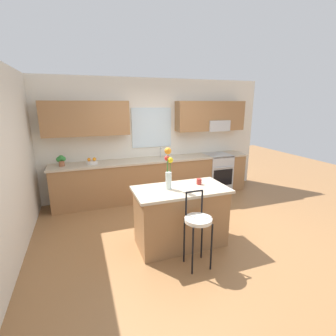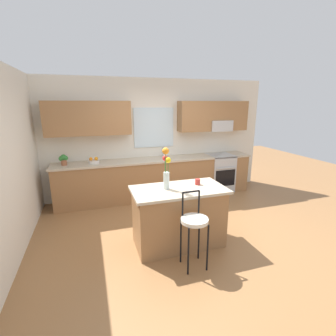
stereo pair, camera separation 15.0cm
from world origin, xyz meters
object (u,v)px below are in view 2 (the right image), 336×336
Objects in this scene: fruit_bowl_oranges at (94,161)px; potted_plant_small at (63,159)px; oven_range at (219,172)px; flower_vase at (166,169)px; bar_stool_near at (194,223)px; kitchen_island at (179,216)px; mug_ceramic at (198,182)px.

potted_plant_small reaches higher than fruit_bowl_oranges.
oven_range is 1.47× the size of flower_vase.
bar_stool_near is (-1.84, -2.61, 0.18)m from oven_range.
kitchen_island is 0.61m from mug_ceramic.
oven_range is at bearing 44.50° from flower_vase.
fruit_bowl_oranges is at bearing 115.89° from flower_vase.
mug_ceramic is at bearing -43.24° from potted_plant_small.
kitchen_island is at bearing -49.50° from potted_plant_small.
kitchen_island is 0.61m from bar_stool_near.
flower_vase reaches higher than kitchen_island.
potted_plant_small is (-1.57, 2.02, -0.19)m from flower_vase.
flower_vase is 6.98× the size of mug_ceramic.
kitchen_island is 1.35× the size of bar_stool_near.
mug_ceramic reaches higher than oven_range.
fruit_bowl_oranges is (-3.00, 0.02, 0.50)m from oven_range.
bar_stool_near is 0.88m from flower_vase.
bar_stool_near is 2.90m from fruit_bowl_oranges.
flower_vase is (-2.03, -1.99, 0.78)m from oven_range.
fruit_bowl_oranges reaches higher than bar_stool_near.
oven_range is 2.94m from flower_vase.
kitchen_island is 2.76m from potted_plant_small.
fruit_bowl_oranges reaches higher than kitchen_island.
flower_vase is at bearing 106.74° from bar_stool_near.
mug_ceramic is at bearing 62.94° from bar_stool_near.
bar_stool_near is 11.58× the size of mug_ceramic.
flower_vase is (-0.19, 0.62, 0.60)m from bar_stool_near.
flower_vase is 2.56m from potted_plant_small.
fruit_bowl_oranges reaches higher than mug_ceramic.
mug_ceramic is 2.87m from potted_plant_small.
mug_ceramic reaches higher than kitchen_island.
bar_stool_near is 1.66× the size of flower_vase.
potted_plant_small is at bearing 136.76° from mug_ceramic.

